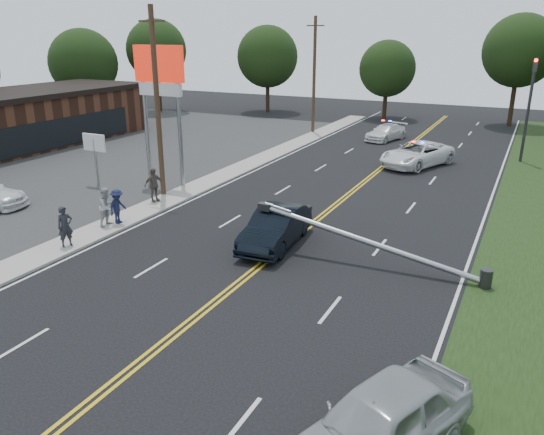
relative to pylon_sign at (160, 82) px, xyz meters
The scene contains 23 objects.
ground 18.50m from the pylon_sign, 53.13° to the right, with size 120.00×120.00×0.00m, color black.
parking_lot 11.92m from the pylon_sign, 157.17° to the right, with size 25.00×60.00×0.01m, color #2D2D2D.
sidewalk 7.46m from the pylon_sign, 62.30° to the right, with size 1.80×70.00×0.12m, color #9F9B90.
centerline_yellow 12.73m from the pylon_sign, 20.85° to the right, with size 0.36×80.00×0.00m, color gold.
pylon_sign is the anchor object (origin of this frame).
small_sign 5.45m from the pylon_sign, 150.26° to the right, with size 1.60×0.14×3.10m.
traffic_signal 24.75m from the pylon_sign, 40.39° to the left, with size 0.28×0.41×7.05m.
fallen_streetlight 16.66m from the pylon_sign, 22.22° to the right, with size 9.36×0.44×1.91m.
utility_pole_mid 2.55m from the pylon_sign, 56.98° to the right, with size 1.60×0.28×10.00m.
utility_pole_far 20.06m from the pylon_sign, 86.28° to the left, with size 1.60×0.28×10.00m.
tree_3 30.45m from the pylon_sign, 142.82° to the left, with size 7.09×7.09×9.12m.
tree_4 32.05m from the pylon_sign, 128.31° to the left, with size 6.66×6.66×10.13m.
tree_5 31.50m from the pylon_sign, 105.70° to the left, with size 6.76×6.76×9.47m.
tree_6 31.79m from the pylon_sign, 81.28° to the left, with size 5.76×5.76×7.99m.
tree_7 36.50m from the pylon_sign, 62.11° to the left, with size 6.79×6.79×10.42m.
crashed_sedan 12.70m from the pylon_sign, 29.45° to the right, with size 1.71×4.91×1.62m, color black.
waiting_sedan 23.86m from the pylon_sign, 41.88° to the right, with size 1.98×4.92×1.68m, color #A4A7AC.
emergency_a 17.67m from the pylon_sign, 42.56° to the left, with size 2.71×5.87×1.63m, color white.
emergency_b 21.82m from the pylon_sign, 67.39° to the left, with size 1.84×4.53×1.32m, color white.
bystander_a 11.42m from the pylon_sign, 76.59° to the right, with size 0.64×0.42×1.75m, color #23242B.
bystander_b 9.04m from the pylon_sign, 73.64° to the right, with size 0.88×0.69×1.82m, color #A5A4A9.
bystander_c 8.81m from the pylon_sign, 70.82° to the right, with size 1.07×0.61×1.65m, color #191F3F.
bystander_d 6.22m from the pylon_sign, 62.47° to the right, with size 1.07×0.44×1.82m, color #5A4E48.
Camera 1 is at (8.87, -10.74, 8.67)m, focal length 35.00 mm.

